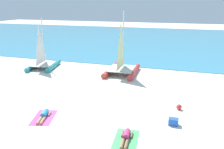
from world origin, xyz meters
TOP-DOWN VIEW (x-y plane):
  - ground_plane at (0.00, 10.00)m, footprint 120.00×120.00m
  - ocean_water at (0.00, 32.47)m, footprint 120.00×40.00m
  - sailboat_teal at (-8.32, 9.41)m, footprint 3.15×4.16m
  - sailboat_red at (-0.48, 9.89)m, footprint 2.89×4.33m
  - towel_left at (-2.27, 0.30)m, footprint 1.58×2.13m
  - sunbather_left at (-2.29, 0.37)m, footprint 0.81×1.55m
  - towel_right at (2.65, -0.44)m, footprint 1.30×2.01m
  - sunbather_right at (2.64, -0.37)m, footprint 0.58×1.57m
  - beach_ball at (4.83, 3.72)m, footprint 0.33×0.33m
  - cooler_box at (4.64, 1.70)m, footprint 0.50×0.36m

SIDE VIEW (x-z plane):
  - ground_plane at x=0.00m, z-range 0.00..0.00m
  - towel_left at x=-2.27m, z-range 0.00..0.01m
  - towel_right at x=2.65m, z-range 0.00..0.01m
  - ocean_water at x=0.00m, z-range 0.00..0.05m
  - sunbather_left at x=-2.29m, z-range -0.02..0.28m
  - sunbather_right at x=2.64m, z-range -0.02..0.28m
  - beach_ball at x=4.83m, z-range 0.00..0.33m
  - cooler_box at x=4.64m, z-range 0.00..0.36m
  - sailboat_teal at x=-8.32m, z-range -1.70..3.15m
  - sailboat_red at x=-0.48m, z-range -1.92..3.55m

